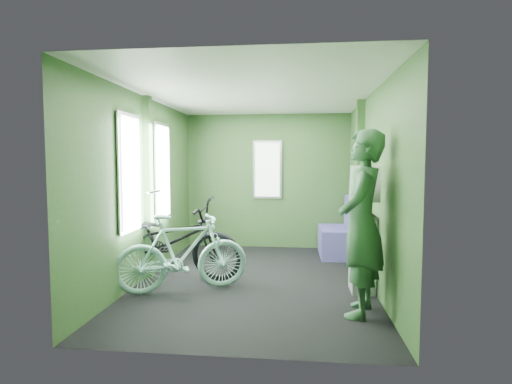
# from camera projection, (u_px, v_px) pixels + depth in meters

# --- Properties ---
(room) EXTENTS (4.00, 4.02, 2.31)m
(room) POSITION_uv_depth(u_px,v_px,m) (253.00, 165.00, 4.94)
(room) COLOR black
(room) RESTS_ON ground
(bicycle_black) EXTENTS (2.00, 1.06, 1.12)m
(bicycle_black) POSITION_uv_depth(u_px,v_px,m) (169.00, 279.00, 5.04)
(bicycle_black) COLOR black
(bicycle_black) RESTS_ON ground
(bicycle_mint) EXTENTS (1.58, 1.07, 0.94)m
(bicycle_mint) POSITION_uv_depth(u_px,v_px,m) (183.00, 292.00, 4.53)
(bicycle_mint) COLOR #A3E9E0
(bicycle_mint) RESTS_ON ground
(passenger) EXTENTS (0.58, 0.76, 1.78)m
(passenger) POSITION_uv_depth(u_px,v_px,m) (361.00, 223.00, 3.81)
(passenger) COLOR #335D3A
(passenger) RESTS_ON ground
(waste_box) EXTENTS (0.26, 0.36, 0.88)m
(waste_box) POSITION_uv_depth(u_px,v_px,m) (362.00, 253.00, 4.54)
(waste_box) COLOR gray
(waste_box) RESTS_ON ground
(bench_seat) EXTENTS (0.51, 0.90, 0.94)m
(bench_seat) POSITION_uv_depth(u_px,v_px,m) (337.00, 238.00, 6.30)
(bench_seat) COLOR navy
(bench_seat) RESTS_ON ground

